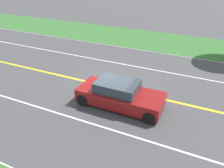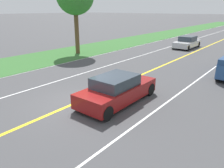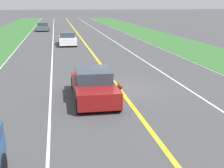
% 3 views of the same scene
% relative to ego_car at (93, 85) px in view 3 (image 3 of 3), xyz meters
% --- Properties ---
extents(ground_plane, '(400.00, 400.00, 0.00)m').
position_rel_ego_car_xyz_m(ground_plane, '(-1.52, -1.34, -0.65)').
color(ground_plane, '#424244').
extents(centre_divider_line, '(0.18, 160.00, 0.01)m').
position_rel_ego_car_xyz_m(centre_divider_line, '(-1.52, -1.34, -0.65)').
color(centre_divider_line, yellow).
rests_on(centre_divider_line, ground).
extents(lane_dash_same_dir, '(0.10, 160.00, 0.01)m').
position_rel_ego_car_xyz_m(lane_dash_same_dir, '(1.98, -1.34, -0.65)').
color(lane_dash_same_dir, white).
rests_on(lane_dash_same_dir, ground).
extents(lane_dash_oncoming, '(0.10, 160.00, 0.01)m').
position_rel_ego_car_xyz_m(lane_dash_oncoming, '(-5.02, -1.34, -0.65)').
color(lane_dash_oncoming, white).
rests_on(lane_dash_oncoming, ground).
extents(ego_car, '(1.85, 4.47, 1.39)m').
position_rel_ego_car_xyz_m(ego_car, '(0.00, 0.00, 0.00)').
color(ego_car, maroon).
rests_on(ego_car, ground).
extents(dog, '(0.26, 1.19, 0.75)m').
position_rel_ego_car_xyz_m(dog, '(-1.25, -0.08, -0.19)').
color(dog, brown).
rests_on(dog, ground).
extents(car_trailing_near, '(1.81, 4.29, 1.34)m').
position_rel_ego_car_xyz_m(car_trailing_near, '(0.43, -19.70, -0.02)').
color(car_trailing_near, white).
rests_on(car_trailing_near, ground).
extents(car_trailing_mid, '(1.94, 4.38, 1.31)m').
position_rel_ego_car_xyz_m(car_trailing_mid, '(3.62, -38.04, -0.04)').
color(car_trailing_mid, '#51565B').
rests_on(car_trailing_mid, ground).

